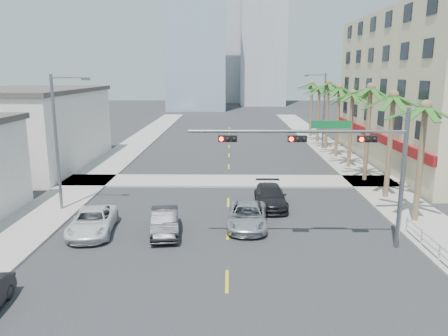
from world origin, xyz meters
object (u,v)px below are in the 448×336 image
(car_lane_left, at_px, (165,222))
(car_lane_right, at_px, (270,196))
(car_parked_far, at_px, (93,222))
(car_lane_center, at_px, (248,216))
(traffic_signal_mast, at_px, (341,154))

(car_lane_left, height_order, car_lane_right, car_lane_right)
(car_parked_far, distance_m, car_lane_right, 11.92)
(car_lane_left, xyz_separation_m, car_lane_center, (4.79, 1.22, -0.03))
(car_parked_far, relative_size, car_lane_center, 1.02)
(car_parked_far, bearing_deg, car_lane_center, 1.53)
(car_parked_far, height_order, car_lane_right, car_lane_right)
(traffic_signal_mast, distance_m, car_lane_left, 10.52)
(car_lane_left, bearing_deg, car_lane_right, 31.39)
(traffic_signal_mast, distance_m, car_lane_center, 7.06)
(car_lane_center, xyz_separation_m, car_lane_right, (1.73, 4.04, 0.04))
(car_parked_far, distance_m, car_lane_center, 9.06)
(car_lane_center, distance_m, car_lane_right, 4.39)
(car_parked_far, bearing_deg, traffic_signal_mast, -13.93)
(traffic_signal_mast, relative_size, car_parked_far, 2.21)
(car_parked_far, relative_size, car_lane_left, 1.15)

